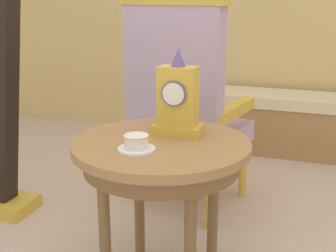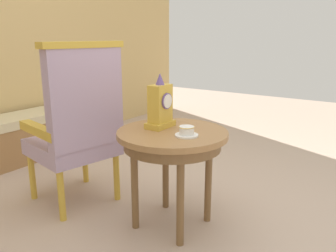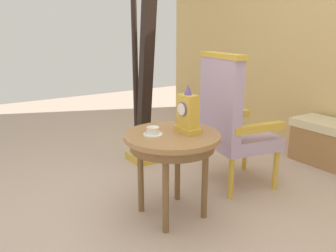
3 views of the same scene
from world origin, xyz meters
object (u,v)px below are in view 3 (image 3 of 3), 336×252
object	(u,v)px
teacup_left	(153,131)
harp	(142,90)
mantel_clock	(188,113)
side_table	(172,144)
armchair	(231,120)

from	to	relation	value
teacup_left	harp	xyz separation A→B (m)	(-0.97, 0.48, 0.10)
teacup_left	mantel_clock	size ratio (longest dim) A/B	0.40
side_table	teacup_left	size ratio (longest dim) A/B	5.01
harp	side_table	bearing A→B (deg)	-18.87
teacup_left	harp	bearing A→B (deg)	153.87
side_table	mantel_clock	xyz separation A→B (m)	(0.03, 0.11, 0.21)
teacup_left	armchair	distance (m)	0.82
mantel_clock	armchair	size ratio (longest dim) A/B	0.29
armchair	harp	world-z (taller)	harp
teacup_left	mantel_clock	bearing A→B (deg)	72.55
harp	teacup_left	bearing A→B (deg)	-26.13
side_table	armchair	xyz separation A→B (m)	(-0.13, 0.69, 0.05)
armchair	mantel_clock	bearing A→B (deg)	-74.88
teacup_left	armchair	bearing A→B (deg)	95.74
teacup_left	side_table	bearing A→B (deg)	70.19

